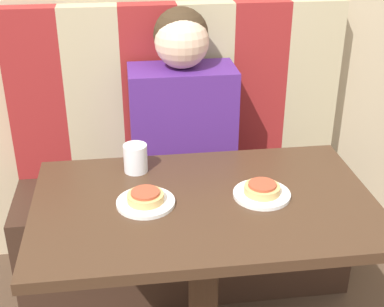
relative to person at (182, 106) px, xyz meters
name	(u,v)px	position (x,y,z in m)	size (l,w,h in m)	color
booth_seat	(183,231)	(0.00, 0.00, -0.60)	(1.40, 0.46, 0.47)	#382319
booth_backrest	(177,90)	(0.00, 0.18, 0.00)	(1.40, 0.09, 0.72)	maroon
dining_table	(204,228)	(0.00, -0.58, -0.19)	(1.05, 0.65, 0.75)	#422B1C
person	(182,106)	(0.00, 0.00, 0.00)	(0.41, 0.24, 0.74)	#4C237A
plate_left	(146,202)	(-0.18, -0.58, -0.08)	(0.18, 0.18, 0.01)	white
plate_right	(261,194)	(0.18, -0.58, -0.08)	(0.18, 0.18, 0.01)	white
pizza_left	(145,196)	(-0.18, -0.58, -0.06)	(0.11, 0.11, 0.03)	tan
pizza_right	(262,188)	(0.18, -0.58, -0.06)	(0.11, 0.11, 0.03)	tan
drinking_cup	(136,158)	(-0.20, -0.36, -0.04)	(0.08, 0.08, 0.10)	silver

